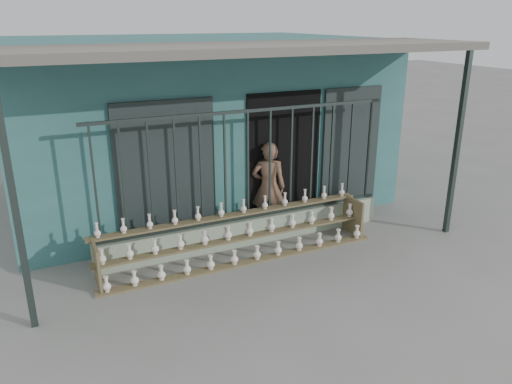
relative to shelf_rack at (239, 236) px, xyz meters
name	(u,v)px	position (x,y,z in m)	size (l,w,h in m)	color
ground	(285,277)	(0.34, -0.89, -0.36)	(60.00, 60.00, 0.00)	slate
workshop_building	(190,117)	(0.34, 3.34, 1.26)	(7.40, 6.60, 3.21)	#2F6363
parapet_wall	(248,231)	(0.34, 0.41, -0.14)	(5.00, 0.20, 0.45)	#9CAE95
security_fence	(248,166)	(0.34, 0.41, 0.99)	(5.00, 0.04, 1.80)	#283330
shelf_rack	(239,236)	(0.00, 0.00, 0.00)	(4.50, 0.68, 0.85)	brown
elderly_woman	(269,187)	(0.88, 0.75, 0.44)	(0.59, 0.39, 1.60)	brown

